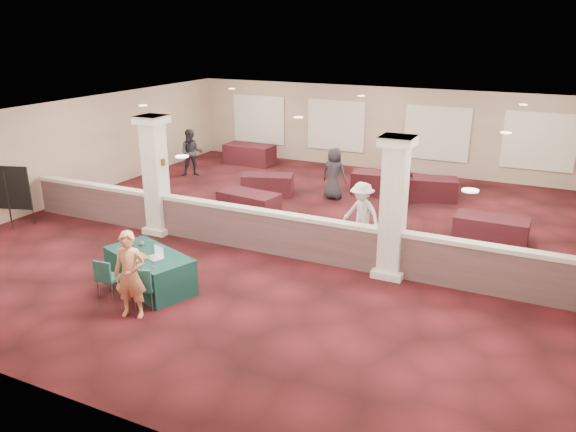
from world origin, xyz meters
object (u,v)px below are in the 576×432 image
at_px(near_table, 150,270).
at_px(far_table_front_center, 249,204).
at_px(conf_chair_side, 107,275).
at_px(conf_chair_main, 145,284).
at_px(attendee_b, 362,214).
at_px(attendee_c, 402,179).
at_px(attendee_d, 334,173).
at_px(far_table_back_left, 250,154).
at_px(attendee_a, 192,153).
at_px(woman, 130,275).
at_px(far_table_back_center, 380,183).
at_px(far_table_front_left, 268,184).
at_px(easel_board, 13,189).
at_px(far_table_back_right, 429,189).
at_px(far_table_front_right, 491,231).

distance_m(near_table, far_table_front_center, 5.13).
distance_m(near_table, conf_chair_side, 0.92).
height_order(near_table, conf_chair_main, conf_chair_main).
height_order(attendee_b, attendee_c, attendee_b).
distance_m(conf_chair_main, attendee_d, 8.70).
distance_m(far_table_back_left, attendee_a, 2.80).
distance_m(conf_chair_side, woman, 1.13).
distance_m(far_table_front_center, far_table_back_center, 4.85).
height_order(conf_chair_main, far_table_front_left, conf_chair_main).
relative_size(near_table, easel_board, 1.18).
height_order(conf_chair_side, attendee_c, attendee_c).
bearing_deg(far_table_front_center, woman, -81.44).
bearing_deg(near_table, far_table_front_center, 114.60).
bearing_deg(attendee_c, far_table_back_left, 95.21).
xyz_separation_m(attendee_b, attendee_c, (0.04, 3.83, -0.01)).
height_order(far_table_front_center, far_table_back_left, far_table_back_left).
distance_m(conf_chair_main, attendee_b, 5.87).
distance_m(easel_board, woman, 6.93).
xyz_separation_m(near_table, attendee_c, (3.34, 8.20, 0.43)).
relative_size(far_table_back_right, attendee_b, 1.06).
xyz_separation_m(far_table_front_left, far_table_front_center, (0.56, -2.26, 0.02)).
height_order(conf_chair_main, far_table_back_right, conf_chair_main).
distance_m(near_table, easel_board, 6.13).
bearing_deg(far_table_front_center, far_table_front_right, 6.36).
distance_m(far_table_back_right, attendee_c, 1.25).
height_order(far_table_front_right, far_table_back_left, far_table_back_left).
xyz_separation_m(far_table_front_left, attendee_d, (2.18, 0.50, 0.51)).
relative_size(conf_chair_main, conf_chair_side, 1.05).
relative_size(far_table_front_left, attendee_c, 1.02).
xyz_separation_m(far_table_front_center, far_table_back_center, (2.81, 3.96, 0.00)).
height_order(near_table, woman, woman).
distance_m(conf_chair_side, attendee_b, 6.40).
distance_m(easel_board, attendee_b, 9.64).
distance_m(conf_chair_side, far_table_back_center, 10.25).
xyz_separation_m(far_table_front_center, far_table_back_left, (-3.22, 5.76, 0.04)).
bearing_deg(attendee_a, far_table_front_center, -68.48).
xyz_separation_m(far_table_front_center, attendee_a, (-4.25, 3.20, 0.52)).
relative_size(woman, attendee_a, 1.00).
xyz_separation_m(far_table_back_left, far_table_back_center, (6.03, -1.80, -0.04)).
relative_size(conf_chair_side, attendee_d, 0.50).
bearing_deg(easel_board, far_table_back_right, 19.63).
relative_size(conf_chair_main, far_table_front_center, 0.50).
bearing_deg(easel_board, conf_chair_side, -40.80).
bearing_deg(near_table, far_table_back_left, 128.28).
bearing_deg(conf_chair_side, far_table_back_center, 68.87).
bearing_deg(conf_chair_side, far_table_front_center, 84.56).
xyz_separation_m(easel_board, woman, (6.40, -2.64, -0.23)).
height_order(conf_chair_side, far_table_back_left, conf_chair_side).
distance_m(far_table_back_center, attendee_c, 1.38).
relative_size(conf_chair_side, woman, 0.49).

